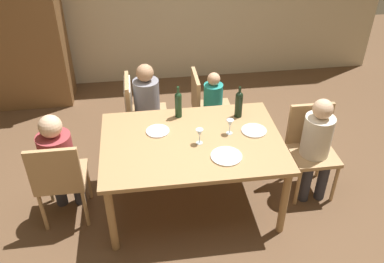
{
  "coord_description": "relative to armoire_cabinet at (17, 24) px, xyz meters",
  "views": [
    {
      "loc": [
        -0.42,
        -3.0,
        2.97
      ],
      "look_at": [
        0.0,
        0.0,
        0.85
      ],
      "focal_mm": 38.47,
      "sensor_mm": 36.0,
      "label": 1
    }
  ],
  "objects": [
    {
      "name": "dinner_plate_host",
      "position": [
        1.63,
        -2.14,
        -0.34
      ],
      "size": [
        0.22,
        0.22,
        0.01
      ],
      "primitive_type": "cylinder",
      "color": "white",
      "rests_on": "dining_table"
    },
    {
      "name": "person_man_bearded",
      "position": [
        1.58,
        -1.37,
        -0.46
      ],
      "size": [
        0.33,
        0.28,
        1.08
      ],
      "rotation": [
        0.0,
        0.0,
        -1.57
      ],
      "color": "#33333D",
      "rests_on": "ground_plane"
    },
    {
      "name": "wine_glass_near_left",
      "position": [
        2.29,
        -2.25,
        -0.24
      ],
      "size": [
        0.07,
        0.07,
        0.15
      ],
      "color": "silver",
      "rests_on": "dining_table"
    },
    {
      "name": "person_woman_host",
      "position": [
        0.72,
        -2.3,
        -0.45
      ],
      "size": [
        0.3,
        0.35,
        1.12
      ],
      "color": "#33333D",
      "rests_on": "ground_plane"
    },
    {
      "name": "person_man_guest",
      "position": [
        3.14,
        -2.35,
        -0.47
      ],
      "size": [
        0.28,
        0.33,
        1.08
      ],
      "rotation": [
        0.0,
        0.0,
        3.14
      ],
      "color": "#33333D",
      "rests_on": "ground_plane"
    },
    {
      "name": "dining_table",
      "position": [
        1.93,
        -2.32,
        -0.42
      ],
      "size": [
        1.66,
        1.14,
        0.75
      ],
      "color": "#A87F51",
      "rests_on": "ground_plane"
    },
    {
      "name": "ground_plane",
      "position": [
        1.93,
        -2.32,
        -1.1
      ],
      "size": [
        10.0,
        10.0,
        0.0
      ],
      "primitive_type": "plane",
      "color": "brown"
    },
    {
      "name": "chair_right_end",
      "position": [
        3.14,
        -2.24,
        -0.56
      ],
      "size": [
        0.44,
        0.44,
        0.92
      ],
      "rotation": [
        0.0,
        0.0,
        3.14
      ],
      "color": "tan",
      "rests_on": "ground_plane"
    },
    {
      "name": "wine_bottle_dark_red",
      "position": [
        2.44,
        -1.98,
        -0.2
      ],
      "size": [
        0.07,
        0.07,
        0.33
      ],
      "color": "black",
      "rests_on": "dining_table"
    },
    {
      "name": "dinner_plate_guest_right",
      "position": [
        2.19,
        -2.6,
        -0.34
      ],
      "size": [
        0.27,
        0.27,
        0.01
      ],
      "primitive_type": "cylinder",
      "color": "white",
      "rests_on": "dining_table"
    },
    {
      "name": "wine_glass_centre",
      "position": [
        1.99,
        -2.37,
        -0.24
      ],
      "size": [
        0.07,
        0.07,
        0.15
      ],
      "color": "silver",
      "rests_on": "dining_table"
    },
    {
      "name": "armoire_cabinet",
      "position": [
        0.0,
        0.0,
        0.0
      ],
      "size": [
        1.18,
        0.62,
        2.18
      ],
      "color": "brown",
      "rests_on": "ground_plane"
    },
    {
      "name": "chair_far_left",
      "position": [
        1.43,
        -1.37,
        -0.5
      ],
      "size": [
        0.46,
        0.44,
        0.92
      ],
      "rotation": [
        0.0,
        0.0,
        -1.57
      ],
      "color": "tan",
      "rests_on": "ground_plane"
    },
    {
      "name": "person_child_small",
      "position": [
        2.33,
        -1.37,
        -0.54
      ],
      "size": [
        0.25,
        0.22,
        0.94
      ],
      "rotation": [
        0.0,
        0.0,
        -1.57
      ],
      "color": "#33333D",
      "rests_on": "ground_plane"
    },
    {
      "name": "wine_bottle_tall_green",
      "position": [
        1.85,
        -1.9,
        -0.2
      ],
      "size": [
        0.07,
        0.07,
        0.33
      ],
      "color": "#19381E",
      "rests_on": "dining_table"
    },
    {
      "name": "chair_far_right",
      "position": [
        2.21,
        -1.37,
        -0.56
      ],
      "size": [
        0.44,
        0.44,
        0.92
      ],
      "rotation": [
        0.0,
        0.0,
        -1.57
      ],
      "color": "tan",
      "rests_on": "ground_plane"
    },
    {
      "name": "dinner_plate_guest_left",
      "position": [
        2.53,
        -2.25,
        -0.34
      ],
      "size": [
        0.24,
        0.24,
        0.01
      ],
      "primitive_type": "cylinder",
      "color": "silver",
      "rests_on": "dining_table"
    },
    {
      "name": "chair_left_end",
      "position": [
        0.72,
        -2.41,
        -0.56
      ],
      "size": [
        0.44,
        0.44,
        0.92
      ],
      "color": "tan",
      "rests_on": "ground_plane"
    }
  ]
}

